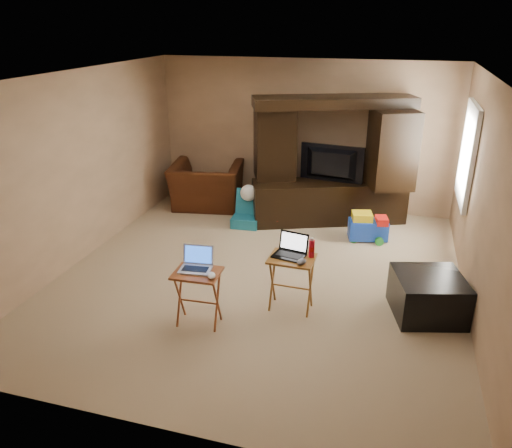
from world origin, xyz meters
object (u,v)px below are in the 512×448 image
(television, at_px, (330,165))
(push_toy, at_px, (368,226))
(tray_table_right, at_px, (291,284))
(laptop_left, at_px, (195,260))
(mouse_right, at_px, (302,262))
(ottoman, at_px, (428,296))
(water_bottle, at_px, (312,249))
(tray_table_left, at_px, (198,298))
(entertainment_center, at_px, (331,161))
(child_rocker, at_px, (246,209))
(laptop_right, at_px, (289,247))
(recliner, at_px, (207,186))
(plush_toy, at_px, (277,214))
(mouse_left, at_px, (211,275))

(television, distance_m, push_toy, 1.16)
(push_toy, height_order, tray_table_right, tray_table_right)
(laptop_left, relative_size, mouse_right, 2.50)
(ottoman, distance_m, tray_table_right, 1.53)
(push_toy, bearing_deg, water_bottle, -116.34)
(tray_table_left, bearing_deg, entertainment_center, 72.57)
(child_rocker, distance_m, laptop_right, 2.55)
(recliner, xyz_separation_m, laptop_left, (1.21, -3.42, 0.36))
(tray_table_right, distance_m, laptop_right, 0.45)
(plush_toy, distance_m, mouse_left, 3.00)
(entertainment_center, relative_size, push_toy, 4.24)
(ottoman, relative_size, water_bottle, 3.66)
(entertainment_center, relative_size, mouse_right, 18.55)
(television, distance_m, laptop_left, 3.44)
(plush_toy, height_order, ottoman, ottoman)
(plush_toy, relative_size, water_bottle, 2.14)
(tray_table_left, xyz_separation_m, laptop_left, (-0.03, 0.03, 0.44))
(laptop_right, bearing_deg, laptop_left, -137.17)
(entertainment_center, bearing_deg, recliner, 156.57)
(push_toy, relative_size, tray_table_right, 0.89)
(plush_toy, bearing_deg, child_rocker, -167.48)
(mouse_right, relative_size, water_bottle, 0.66)
(water_bottle, bearing_deg, laptop_left, -151.20)
(recliner, xyz_separation_m, tray_table_left, (1.24, -3.45, -0.07))
(ottoman, relative_size, laptop_left, 2.22)
(plush_toy, distance_m, tray_table_left, 2.91)
(television, bearing_deg, mouse_left, 85.28)
(plush_toy, xyz_separation_m, mouse_right, (0.87, -2.45, 0.46))
(recliner, relative_size, push_toy, 2.06)
(recliner, xyz_separation_m, laptop_right, (2.09, -2.86, 0.38))
(tray_table_right, bearing_deg, television, 91.69)
(child_rocker, bearing_deg, tray_table_left, -86.60)
(water_bottle, bearing_deg, mouse_left, -141.56)
(push_toy, relative_size, mouse_right, 4.37)
(recliner, distance_m, push_toy, 2.91)
(tray_table_right, bearing_deg, child_rocker, 120.45)
(tray_table_left, bearing_deg, laptop_left, 132.53)
(entertainment_center, relative_size, plush_toy, 5.71)
(tray_table_left, xyz_separation_m, tray_table_right, (0.90, 0.57, 0.01))
(ottoman, height_order, tray_table_left, tray_table_left)
(laptop_right, bearing_deg, entertainment_center, 99.63)
(television, xyz_separation_m, recliner, (-2.14, 0.11, -0.58))
(laptop_left, relative_size, water_bottle, 1.65)
(entertainment_center, height_order, tray_table_right, entertainment_center)
(tray_table_right, relative_size, laptop_left, 1.97)
(push_toy, distance_m, mouse_left, 3.20)
(child_rocker, xyz_separation_m, plush_toy, (0.48, 0.11, -0.07))
(laptop_right, relative_size, mouse_right, 2.58)
(entertainment_center, distance_m, child_rocker, 1.53)
(entertainment_center, relative_size, tray_table_left, 3.89)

